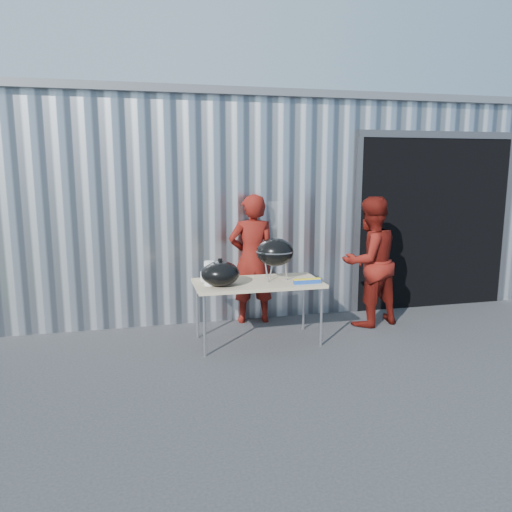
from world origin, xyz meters
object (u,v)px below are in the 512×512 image
object	(u,v)px
folding_table	(258,285)
person_cook	(252,259)
person_bystander	(369,262)
kettle_grill	(275,246)

from	to	relation	value
folding_table	person_cook	xyz separation A→B (m)	(0.12, 0.81, 0.16)
folding_table	person_bystander	world-z (taller)	person_bystander
kettle_grill	person_bystander	bearing A→B (deg)	11.69
folding_table	kettle_grill	distance (m)	0.51
person_cook	person_bystander	xyz separation A→B (m)	(1.48, -0.48, -0.01)
person_cook	folding_table	bearing A→B (deg)	84.80
kettle_grill	person_cook	world-z (taller)	person_cook
kettle_grill	folding_table	bearing A→B (deg)	-170.07
folding_table	person_bystander	bearing A→B (deg)	11.45
folding_table	person_cook	world-z (taller)	person_cook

